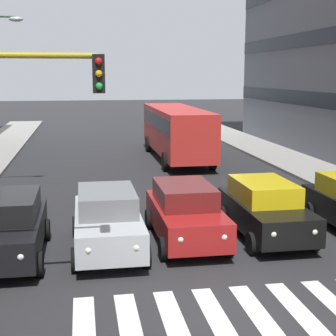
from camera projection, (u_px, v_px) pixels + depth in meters
ground_plane at (237, 315)px, 10.62m from camera, size 180.00×180.00×0.00m
crosswalk_markings at (237, 315)px, 10.62m from camera, size 6.75×2.80×0.01m
car_1 at (265, 209)px, 15.62m from camera, size 2.02×4.44×1.72m
car_2 at (185, 212)px, 15.20m from camera, size 2.02×4.44×1.72m
car_3 at (108, 220)px, 14.39m from camera, size 2.02×4.44×1.72m
car_4 at (8, 227)px, 13.78m from camera, size 2.02×4.44×1.72m
bus_behind_traffic at (176, 128)px, 29.81m from camera, size 2.78×10.50×3.00m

